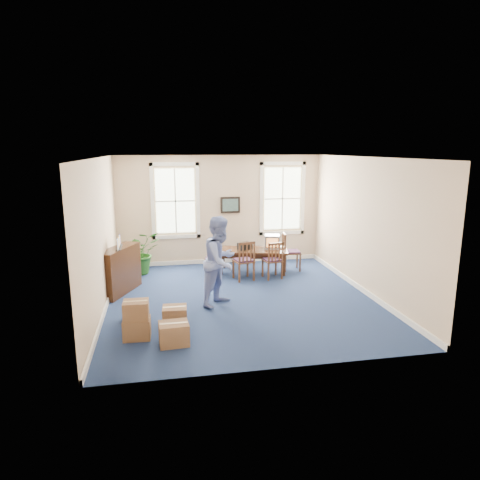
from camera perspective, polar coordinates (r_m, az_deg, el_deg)
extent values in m
plane|color=navy|center=(9.94, 0.08, -7.81)|extent=(6.50, 6.50, 0.00)
plane|color=white|center=(9.34, 0.08, 10.97)|extent=(6.50, 6.50, 0.00)
plane|color=#D0B291|center=(12.68, -2.68, 4.01)|extent=(6.50, 0.00, 6.50)
plane|color=#D0B291|center=(6.43, 5.53, -4.09)|extent=(6.50, 0.00, 6.50)
plane|color=#D0B291|center=(9.43, -18.12, 0.58)|extent=(0.00, 6.50, 6.50)
plane|color=#D0B291|center=(10.49, 16.41, 1.81)|extent=(0.00, 6.50, 6.50)
cube|color=white|center=(12.96, -2.59, -2.76)|extent=(6.00, 0.04, 0.12)
cube|color=white|center=(9.84, -17.36, -8.23)|extent=(0.04, 6.50, 0.12)
cube|color=white|center=(10.84, 15.78, -6.22)|extent=(0.04, 6.50, 0.12)
cube|color=white|center=(12.04, 5.54, -0.96)|extent=(0.21, 0.23, 0.05)
cube|color=black|center=(11.82, 0.65, -0.81)|extent=(0.43, 0.37, 0.18)
imported|color=#788CCD|center=(9.33, -2.60, -2.80)|extent=(1.20, 1.22, 1.97)
cube|color=#3D2110|center=(10.58, -15.77, -3.89)|extent=(0.95, 1.45, 1.10)
imported|color=#1E5117|center=(12.04, -13.18, -1.62)|extent=(1.29, 1.20, 1.18)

